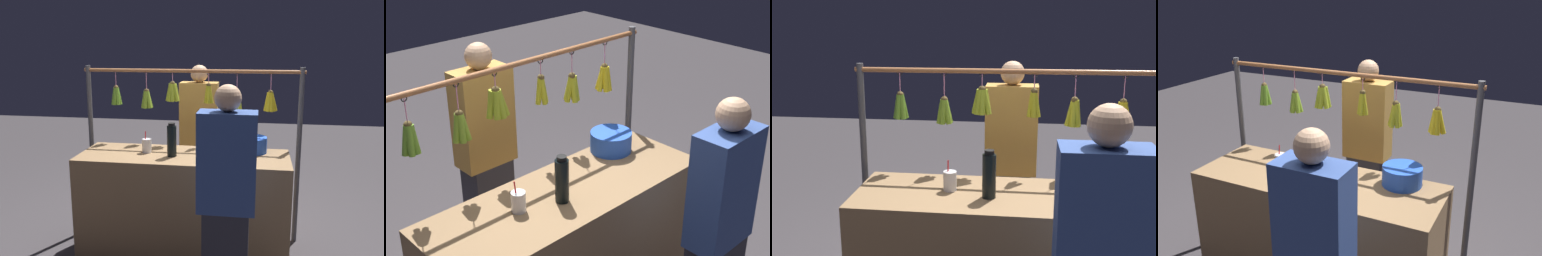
{
  "view_description": "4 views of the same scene",
  "coord_description": "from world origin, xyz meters",
  "views": [
    {
      "loc": [
        -0.58,
        3.24,
        1.81
      ],
      "look_at": [
        -0.07,
        0.0,
        1.12
      ],
      "focal_mm": 38.71,
      "sensor_mm": 36.0,
      "label": 1
    },
    {
      "loc": [
        1.76,
        1.94,
        2.49
      ],
      "look_at": [
        -0.09,
        0.0,
        1.25
      ],
      "focal_mm": 50.69,
      "sensor_mm": 36.0,
      "label": 2
    },
    {
      "loc": [
        -0.07,
        2.46,
        1.84
      ],
      "look_at": [
        0.23,
        0.0,
        1.27
      ],
      "focal_mm": 42.85,
      "sensor_mm": 36.0,
      "label": 3
    },
    {
      "loc": [
        -1.33,
        2.24,
        2.17
      ],
      "look_at": [
        -0.25,
        0.0,
        1.3
      ],
      "focal_mm": 39.34,
      "sensor_mm": 36.0,
      "label": 4
    }
  ],
  "objects": [
    {
      "name": "drink_cup",
      "position": [
        0.32,
        -0.03,
        0.95
      ],
      "size": [
        0.08,
        0.08,
        0.18
      ],
      "color": "silver",
      "rests_on": "market_counter"
    },
    {
      "name": "blue_bucket",
      "position": [
        -0.55,
        -0.17,
        0.95
      ],
      "size": [
        0.27,
        0.27,
        0.13
      ],
      "primitive_type": "cylinder",
      "color": "blue",
      "rests_on": "market_counter"
    },
    {
      "name": "vendor_person",
      "position": [
        -0.01,
        -0.82,
        0.78
      ],
      "size": [
        0.37,
        0.2,
        1.58
      ],
      "color": "#2D2D38",
      "rests_on": "ground"
    },
    {
      "name": "display_rack",
      "position": [
        -0.0,
        -0.39,
        1.14
      ],
      "size": [
        1.98,
        0.14,
        1.59
      ],
      "color": "#4C4C51",
      "rests_on": "ground"
    },
    {
      "name": "water_bottle",
      "position": [
        0.09,
        0.06,
        1.02
      ],
      "size": [
        0.08,
        0.08,
        0.28
      ],
      "color": "black",
      "rests_on": "market_counter"
    }
  ]
}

